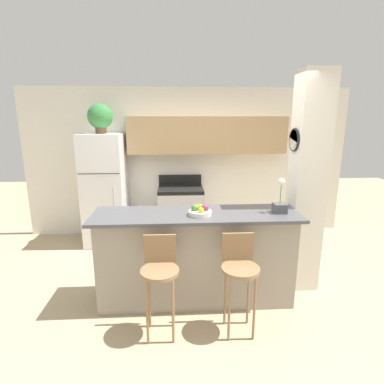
{
  "coord_description": "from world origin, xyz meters",
  "views": [
    {
      "loc": [
        -0.22,
        -3.07,
        2.02
      ],
      "look_at": [
        0.0,
        0.76,
        1.09
      ],
      "focal_mm": 28.0,
      "sensor_mm": 36.0,
      "label": 1
    }
  ],
  "objects_px": {
    "bar_stool_left": "(160,272)",
    "fruit_bowl": "(200,211)",
    "trash_bin": "(139,235)",
    "orchid_vase": "(280,204)",
    "stove_range": "(181,213)",
    "refrigerator": "(105,189)",
    "potted_plant_on_fridge": "(100,117)",
    "bar_stool_right": "(240,269)"
  },
  "relations": [
    {
      "from": "potted_plant_on_fridge",
      "to": "trash_bin",
      "type": "xyz_separation_m",
      "value": [
        0.55,
        -0.25,
        -1.86
      ]
    },
    {
      "from": "orchid_vase",
      "to": "trash_bin",
      "type": "relative_size",
      "value": 1.0
    },
    {
      "from": "orchid_vase",
      "to": "fruit_bowl",
      "type": "distance_m",
      "value": 0.87
    },
    {
      "from": "refrigerator",
      "to": "fruit_bowl",
      "type": "height_order",
      "value": "refrigerator"
    },
    {
      "from": "bar_stool_left",
      "to": "potted_plant_on_fridge",
      "type": "distance_m",
      "value": 2.89
    },
    {
      "from": "potted_plant_on_fridge",
      "to": "fruit_bowl",
      "type": "distance_m",
      "value": 2.52
    },
    {
      "from": "refrigerator",
      "to": "fruit_bowl",
      "type": "xyz_separation_m",
      "value": [
        1.4,
        -1.85,
        0.18
      ]
    },
    {
      "from": "refrigerator",
      "to": "orchid_vase",
      "type": "xyz_separation_m",
      "value": [
        2.27,
        -1.81,
        0.23
      ]
    },
    {
      "from": "refrigerator",
      "to": "trash_bin",
      "type": "xyz_separation_m",
      "value": [
        0.55,
        -0.25,
        -0.71
      ]
    },
    {
      "from": "refrigerator",
      "to": "stove_range",
      "type": "relative_size",
      "value": 1.68
    },
    {
      "from": "stove_range",
      "to": "fruit_bowl",
      "type": "bearing_deg",
      "value": -84.96
    },
    {
      "from": "orchid_vase",
      "to": "fruit_bowl",
      "type": "bearing_deg",
      "value": -177.43
    },
    {
      "from": "bar_stool_right",
      "to": "potted_plant_on_fridge",
      "type": "relative_size",
      "value": 2.12
    },
    {
      "from": "bar_stool_right",
      "to": "refrigerator",
      "type": "bearing_deg",
      "value": 126.93
    },
    {
      "from": "bar_stool_left",
      "to": "fruit_bowl",
      "type": "distance_m",
      "value": 0.76
    },
    {
      "from": "refrigerator",
      "to": "bar_stool_right",
      "type": "height_order",
      "value": "refrigerator"
    },
    {
      "from": "potted_plant_on_fridge",
      "to": "trash_bin",
      "type": "relative_size",
      "value": 1.2
    },
    {
      "from": "bar_stool_left",
      "to": "orchid_vase",
      "type": "bearing_deg",
      "value": 21.51
    },
    {
      "from": "stove_range",
      "to": "bar_stool_right",
      "type": "relative_size",
      "value": 1.11
    },
    {
      "from": "bar_stool_right",
      "to": "trash_bin",
      "type": "xyz_separation_m",
      "value": [
        -1.2,
        2.07,
        -0.45
      ]
    },
    {
      "from": "refrigerator",
      "to": "bar_stool_left",
      "type": "distance_m",
      "value": 2.54
    },
    {
      "from": "bar_stool_right",
      "to": "orchid_vase",
      "type": "bearing_deg",
      "value": 43.55
    },
    {
      "from": "potted_plant_on_fridge",
      "to": "trash_bin",
      "type": "bearing_deg",
      "value": -24.51
    },
    {
      "from": "stove_range",
      "to": "refrigerator",
      "type": "bearing_deg",
      "value": -177.94
    },
    {
      "from": "fruit_bowl",
      "to": "trash_bin",
      "type": "relative_size",
      "value": 0.64
    },
    {
      "from": "potted_plant_on_fridge",
      "to": "fruit_bowl",
      "type": "xyz_separation_m",
      "value": [
        1.4,
        -1.85,
        -0.98
      ]
    },
    {
      "from": "refrigerator",
      "to": "trash_bin",
      "type": "height_order",
      "value": "refrigerator"
    },
    {
      "from": "refrigerator",
      "to": "bar_stool_right",
      "type": "relative_size",
      "value": 1.87
    },
    {
      "from": "potted_plant_on_fridge",
      "to": "orchid_vase",
      "type": "xyz_separation_m",
      "value": [
        2.27,
        -1.81,
        -0.92
      ]
    },
    {
      "from": "orchid_vase",
      "to": "bar_stool_left",
      "type": "bearing_deg",
      "value": -158.49
    },
    {
      "from": "orchid_vase",
      "to": "fruit_bowl",
      "type": "relative_size",
      "value": 1.56
    },
    {
      "from": "trash_bin",
      "to": "bar_stool_left",
      "type": "bearing_deg",
      "value": -77.76
    },
    {
      "from": "orchid_vase",
      "to": "trash_bin",
      "type": "xyz_separation_m",
      "value": [
        -1.73,
        1.57,
        -0.94
      ]
    },
    {
      "from": "bar_stool_left",
      "to": "fruit_bowl",
      "type": "height_order",
      "value": "fruit_bowl"
    },
    {
      "from": "trash_bin",
      "to": "fruit_bowl",
      "type": "bearing_deg",
      "value": -61.85
    },
    {
      "from": "potted_plant_on_fridge",
      "to": "orchid_vase",
      "type": "distance_m",
      "value": 3.05
    },
    {
      "from": "potted_plant_on_fridge",
      "to": "stove_range",
      "type": "bearing_deg",
      "value": 2.06
    },
    {
      "from": "refrigerator",
      "to": "potted_plant_on_fridge",
      "type": "distance_m",
      "value": 1.15
    },
    {
      "from": "stove_range",
      "to": "trash_bin",
      "type": "height_order",
      "value": "stove_range"
    },
    {
      "from": "bar_stool_left",
      "to": "fruit_bowl",
      "type": "xyz_separation_m",
      "value": [
        0.41,
        0.46,
        0.43
      ]
    },
    {
      "from": "orchid_vase",
      "to": "fruit_bowl",
      "type": "height_order",
      "value": "orchid_vase"
    },
    {
      "from": "bar_stool_right",
      "to": "orchid_vase",
      "type": "relative_size",
      "value": 2.55
    }
  ]
}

